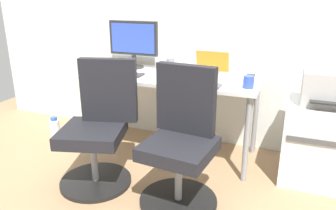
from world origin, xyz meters
TOP-DOWN VIEW (x-y plane):
  - ground_plane at (0.00, 0.00)m, footprint 5.28×5.28m
  - back_wall at (0.00, 0.39)m, footprint 4.40×0.04m
  - desk at (0.00, 0.00)m, footprint 1.53×0.61m
  - office_chair_left at (-0.32, -0.65)m, footprint 0.54×0.54m
  - office_chair_right at (0.33, -0.65)m, footprint 0.54×0.54m
  - side_cabinet at (1.24, -0.05)m, footprint 0.56×0.43m
  - printer at (1.24, -0.05)m, footprint 0.38×0.40m
  - water_bottle_on_floor at (-1.02, -0.33)m, footprint 0.09×0.09m
  - desktop_monitor at (-0.43, 0.16)m, footprint 0.48×0.18m
  - open_laptop at (0.33, 0.07)m, footprint 0.31×0.28m
  - keyboard_by_monitor at (-0.38, -0.13)m, footprint 0.34×0.12m
  - keyboard_by_laptop at (0.32, -0.23)m, footprint 0.34×0.12m
  - mouse_by_monitor at (0.10, -0.12)m, footprint 0.06×0.10m
  - mouse_by_laptop at (-0.06, 0.02)m, footprint 0.06×0.10m
  - coffee_mug at (0.68, -0.16)m, footprint 0.08×0.08m
  - pen_cup at (-0.08, 0.21)m, footprint 0.07×0.07m
  - phone_near_monitor at (0.65, 0.20)m, footprint 0.07×0.14m
  - phone_near_laptop at (0.07, 0.17)m, footprint 0.07×0.14m

SIDE VIEW (x-z plane):
  - ground_plane at x=0.00m, z-range 0.00..0.00m
  - water_bottle_on_floor at x=-1.02m, z-range -0.01..0.30m
  - side_cabinet at x=1.24m, z-range 0.00..0.63m
  - office_chair_left at x=-0.32m, z-range -0.05..0.89m
  - office_chair_right at x=0.33m, z-range -0.05..0.89m
  - desk at x=0.00m, z-range 0.29..1.01m
  - phone_near_monitor at x=0.65m, z-range 0.72..0.73m
  - phone_near_laptop at x=0.07m, z-range 0.72..0.73m
  - keyboard_by_monitor at x=-0.38m, z-range 0.72..0.74m
  - keyboard_by_laptop at x=0.32m, z-range 0.72..0.74m
  - mouse_by_monitor at x=0.10m, z-range 0.72..0.75m
  - mouse_by_laptop at x=-0.06m, z-range 0.72..0.75m
  - printer at x=1.24m, z-range 0.63..0.87m
  - coffee_mug at x=0.68m, z-range 0.72..0.81m
  - pen_cup at x=-0.08m, z-range 0.72..0.82m
  - open_laptop at x=0.33m, z-range 0.66..0.88m
  - desktop_monitor at x=-0.43m, z-range 0.75..1.18m
  - back_wall at x=0.00m, z-range 0.00..2.60m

